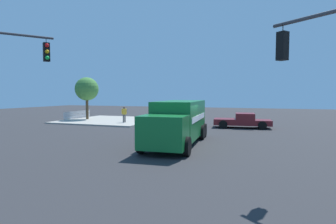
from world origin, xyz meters
name	(u,v)px	position (x,y,z in m)	size (l,w,h in m)	color
ground_plane	(180,146)	(0.00, 0.00, 0.00)	(100.00, 100.00, 0.00)	#2B2B2D
sidewalk_corner_near	(112,120)	(-12.42, -12.42, 0.07)	(10.30, 10.30, 0.14)	#9E998E
delivery_truck	(178,121)	(-0.76, -0.38, 1.43)	(8.15, 3.34, 2.71)	#146B2D
pickup_maroon	(243,120)	(-10.73, 2.83, 0.73)	(2.71, 5.39, 1.38)	maroon
pedestrian_near_corner	(124,113)	(-10.15, -9.46, 1.11)	(0.37, 0.46, 1.70)	#4C4C51
picket_fence_run	(78,115)	(-12.42, -17.32, 0.62)	(4.96, 0.05, 0.95)	silver
shade_tree_near	(87,89)	(-12.09, -15.63, 3.78)	(2.81, 2.81, 5.08)	brown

